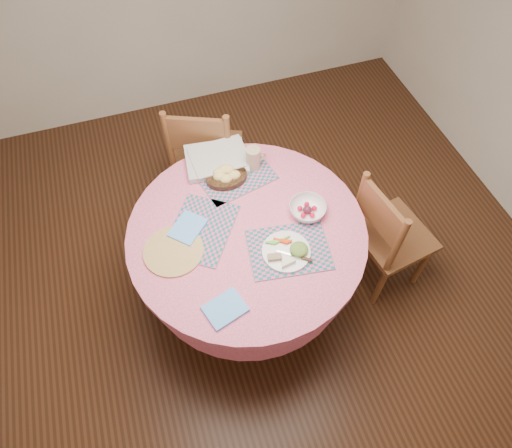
# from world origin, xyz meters

# --- Properties ---
(ground) EXTENTS (4.00, 4.00, 0.00)m
(ground) POSITION_xyz_m (0.00, 0.00, 0.00)
(ground) COLOR #331C0F
(ground) RESTS_ON ground
(room_envelope) EXTENTS (4.01, 4.01, 2.71)m
(room_envelope) POSITION_xyz_m (0.00, 0.00, 1.71)
(room_envelope) COLOR silver
(room_envelope) RESTS_ON ground
(dining_table) EXTENTS (1.24, 1.24, 0.75)m
(dining_table) POSITION_xyz_m (0.00, 0.00, 0.56)
(dining_table) COLOR pink
(dining_table) RESTS_ON ground
(chair_right) EXTENTS (0.46, 0.48, 0.90)m
(chair_right) POSITION_xyz_m (0.82, -0.11, 0.47)
(chair_right) COLOR brown
(chair_right) RESTS_ON ground
(chair_back) EXTENTS (0.57, 0.56, 0.95)m
(chair_back) POSITION_xyz_m (-0.03, 0.83, 0.49)
(chair_back) COLOR brown
(chair_back) RESTS_ON ground
(placemat_front) EXTENTS (0.44, 0.35, 0.01)m
(placemat_front) POSITION_xyz_m (0.16, -0.18, 0.75)
(placemat_front) COLOR #126763
(placemat_front) RESTS_ON dining_table
(placemat_left) EXTENTS (0.48, 0.50, 0.01)m
(placemat_left) POSITION_xyz_m (-0.22, 0.08, 0.75)
(placemat_left) COLOR #126763
(placemat_left) RESTS_ON dining_table
(placemat_back) EXTENTS (0.46, 0.38, 0.01)m
(placemat_back) POSITION_xyz_m (0.05, 0.37, 0.75)
(placemat_back) COLOR #126763
(placemat_back) RESTS_ON dining_table
(wicker_trivet) EXTENTS (0.30, 0.30, 0.01)m
(wicker_trivet) POSITION_xyz_m (-0.38, -0.01, 0.76)
(wicker_trivet) COLOR #9E6D44
(wicker_trivet) RESTS_ON dining_table
(napkin_near) EXTENTS (0.21, 0.19, 0.01)m
(napkin_near) POSITION_xyz_m (-0.23, -0.39, 0.76)
(napkin_near) COLOR #60A4F9
(napkin_near) RESTS_ON dining_table
(napkin_far) EXTENTS (0.23, 0.23, 0.01)m
(napkin_far) POSITION_xyz_m (-0.29, 0.10, 0.76)
(napkin_far) COLOR #60A4F9
(napkin_far) RESTS_ON placemat_left
(dinner_plate) EXTENTS (0.24, 0.24, 0.05)m
(dinner_plate) POSITION_xyz_m (0.15, -0.20, 0.77)
(dinner_plate) COLOR white
(dinner_plate) RESTS_ON placemat_front
(bread_bowl) EXTENTS (0.23, 0.23, 0.08)m
(bread_bowl) POSITION_xyz_m (-0.00, 0.36, 0.79)
(bread_bowl) COLOR black
(bread_bowl) RESTS_ON placemat_back
(latte_mug) EXTENTS (0.12, 0.08, 0.13)m
(latte_mug) POSITION_xyz_m (0.17, 0.40, 0.82)
(latte_mug) COLOR tan
(latte_mug) RESTS_ON placemat_back
(fruit_bowl) EXTENTS (0.20, 0.20, 0.06)m
(fruit_bowl) POSITION_xyz_m (0.33, 0.00, 0.78)
(fruit_bowl) COLOR white
(fruit_bowl) RESTS_ON dining_table
(newspaper_stack) EXTENTS (0.37, 0.31, 0.04)m
(newspaper_stack) POSITION_xyz_m (-0.02, 0.50, 0.78)
(newspaper_stack) COLOR silver
(newspaper_stack) RESTS_ON dining_table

